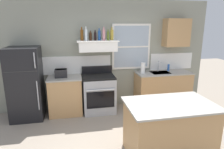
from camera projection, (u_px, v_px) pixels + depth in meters
back_wall at (107, 55)px, 5.08m from camera, size 5.40×0.11×2.70m
refrigerator at (26, 84)px, 4.48m from camera, size 0.70×0.72×1.64m
counter_left_of_stove at (66, 95)px, 4.79m from camera, size 0.79×0.63×0.91m
toaster at (61, 73)px, 4.64m from camera, size 0.30×0.20×0.19m
stove_range at (99, 93)px, 4.90m from camera, size 0.76×0.69×1.09m
range_hood_shelf at (97, 46)px, 4.70m from camera, size 0.96×0.52×0.24m
bottle_amber_wine at (82, 35)px, 4.59m from camera, size 0.07×0.07×0.31m
bottle_clear_tall at (86, 35)px, 4.55m from camera, size 0.06×0.06×0.32m
bottle_brown_stout at (90, 36)px, 4.62m from camera, size 0.06×0.06×0.23m
bottle_balsamic_dark at (95, 36)px, 4.64m from camera, size 0.06×0.06×0.23m
bottle_blue_liqueur at (99, 35)px, 4.65m from camera, size 0.07×0.07×0.28m
bottle_rose_pink at (104, 35)px, 4.62m from camera, size 0.07×0.07×0.31m
bottle_olive_oil_square at (108, 36)px, 4.65m from camera, size 0.06×0.06×0.25m
bottle_champagne_gold_foil at (112, 35)px, 4.73m from camera, size 0.08×0.08×0.30m
counter_right_with_sink at (162, 89)px, 5.26m from camera, size 1.43×0.63×0.91m
sink_faucet at (159, 65)px, 5.18m from camera, size 0.03×0.17×0.28m
paper_towel_roll at (143, 68)px, 5.01m from camera, size 0.11×0.11×0.27m
dish_soap_bottle at (168, 68)px, 5.25m from camera, size 0.06×0.06×0.18m
kitchen_island at (168, 129)px, 3.26m from camera, size 1.40×0.90×0.91m
upper_cabinet_right at (176, 33)px, 5.10m from camera, size 0.64×0.32×0.70m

